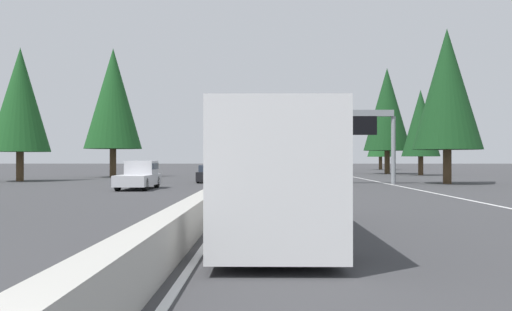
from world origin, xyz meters
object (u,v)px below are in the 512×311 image
Objects in this scene: conifer_right_distant at (380,134)px; conifer_right_far at (421,123)px; conifer_left_near at (20,100)px; oncoming_near at (139,175)px; sedan_mid_center at (295,164)px; sign_gantry_overhead at (319,125)px; oncoming_far at (209,174)px; sedan_far_right at (312,176)px; conifer_left_mid at (113,99)px; conifer_right_near at (447,89)px; sedan_far_center at (265,169)px; minivan_near_center at (287,166)px; box_truck_mid_left at (297,162)px; bus_distant_a at (272,169)px; conifer_right_mid at (387,109)px; pickup_far_left at (295,167)px.

conifer_right_far is at bearing 176.01° from conifer_right_distant.
conifer_right_distant is 67.50m from conifer_left_near.
sedan_mid_center is at bearing 170.21° from oncoming_near.
sign_gantry_overhead is 2.88× the size of oncoming_far.
conifer_right_far is (22.73, -14.66, 1.61)m from sign_gantry_overhead.
sedan_far_right is 27.17m from conifer_left_mid.
conifer_right_near is 1.20× the size of conifer_right_far.
oncoming_far is 0.42× the size of conifer_right_far.
minivan_near_center reaches higher than sedan_far_center.
sedan_far_right is 17.92m from box_truck_mid_left.
bus_distant_a is at bearing 159.97° from conifer_right_far.
box_truck_mid_left is 18.72m from conifer_right_mid.
conifer_right_far reaches higher than sedan_far_center.
pickup_far_left is 25.44m from oncoming_far.
oncoming_far is 19.32m from conifer_left_mid.
conifer_right_mid is 35.33m from conifer_left_mid.
oncoming_near is at bearing -20.53° from oncoming_far.
conifer_right_near is 0.89× the size of conifer_right_mid.
bus_distant_a is 2.05× the size of pickup_far_left.
pickup_far_left is 0.66× the size of box_truck_mid_left.
conifer_right_near reaches higher than sign_gantry_overhead.
oncoming_far is (-23.96, 8.55, -0.23)m from pickup_far_left.
box_truck_mid_left reaches higher than sedan_far_right.
sedan_far_right is 0.88× the size of minivan_near_center.
minivan_near_center is at bearing -12.92° from sedan_far_center.
sedan_far_center is at bearing 168.47° from oncoming_far.
sedan_mid_center is 0.37× the size of conifer_left_near.
sedan_mid_center is at bearing 9.38° from conifer_right_mid.
conifer_right_mid is 45.08m from conifer_left_near.
minivan_near_center reaches higher than sedan_far_right.
bus_distant_a is at bearing 8.70° from oncoming_far.
bus_distant_a is 54.60m from sedan_far_center.
conifer_left_near is at bearing 144.84° from minivan_near_center.
conifer_right_mid is at bearing -22.86° from sedan_far_right.
oncoming_near is at bearing 21.58° from bus_distant_a.
conifer_right_distant reaches higher than minivan_near_center.
oncoming_far is at bearing 160.37° from pickup_far_left.
sedan_far_center is at bearing 145.54° from conifer_right_distant.
conifer_right_distant is at bearing -16.76° from sign_gantry_overhead.
sign_gantry_overhead is 1.18× the size of conifer_right_distant.
sedan_far_right is 27.30m from pickup_far_left.
oncoming_near is (-33.80, 12.23, 0.00)m from pickup_far_left.
bus_distant_a reaches higher than sedan_mid_center.
oncoming_far is at bearing 171.58° from sedan_mid_center.
box_truck_mid_left is at bearing 153.83° from oncoming_near.
minivan_near_center is at bearing 15.27° from conifer_right_near.
minivan_near_center is 44.40m from conifer_left_near.
conifer_right_distant is (54.31, -25.99, 5.86)m from oncoming_far.
conifer_right_mid reaches higher than oncoming_near.
sedan_far_center is 31.04m from conifer_left_near.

